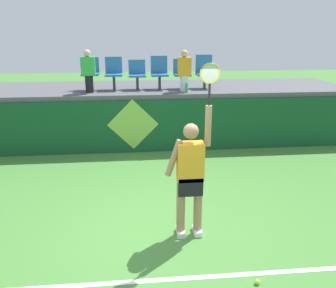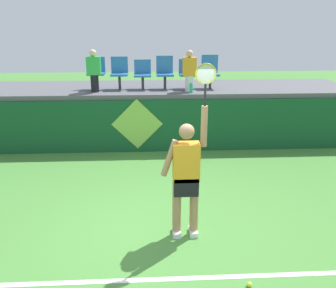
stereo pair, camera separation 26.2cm
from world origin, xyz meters
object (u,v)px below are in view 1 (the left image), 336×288
object	(u,v)px
stadium_chair_0	(90,71)
stadium_chair_2	(137,73)
water_bottle	(186,88)
stadium_chair_4	(182,72)
stadium_chair_3	(159,71)
tennis_ball	(257,282)
spectator_1	(88,71)
stadium_chair_1	(114,72)
spectator_0	(184,70)
stadium_chair_5	(204,70)
tennis_player	(190,174)

from	to	relation	value
stadium_chair_0	stadium_chair_2	size ratio (longest dim) A/B	1.10
water_bottle	stadium_chair_4	xyz separation A→B (m)	(-0.03, 0.66, 0.31)
water_bottle	stadium_chair_3	world-z (taller)	stadium_chair_3
tennis_ball	stadium_chair_2	size ratio (longest dim) A/B	0.09
spectator_1	stadium_chair_1	bearing A→B (deg)	34.48
stadium_chair_3	tennis_ball	bearing A→B (deg)	-82.61
stadium_chair_3	spectator_0	bearing A→B (deg)	-35.79
tennis_ball	stadium_chair_5	distance (m)	6.21
stadium_chair_0	spectator_1	bearing A→B (deg)	-90.00
stadium_chair_2	stadium_chair_3	world-z (taller)	stadium_chair_3
water_bottle	stadium_chair_1	distance (m)	1.97
tennis_ball	spectator_1	size ratio (longest dim) A/B	0.06
stadium_chair_2	spectator_1	size ratio (longest dim) A/B	0.72
tennis_ball	stadium_chair_4	world-z (taller)	stadium_chair_4
stadium_chair_3	spectator_0	distance (m)	0.74
spectator_1	tennis_ball	bearing A→B (deg)	-65.03
tennis_player	stadium_chair_3	xyz separation A→B (m)	(-0.10, 4.72, 0.91)
stadium_chair_5	stadium_chair_4	bearing A→B (deg)	-178.88
stadium_chair_5	stadium_chair_2	bearing A→B (deg)	-179.63
water_bottle	spectator_0	distance (m)	0.47
stadium_chair_1	stadium_chair_2	world-z (taller)	stadium_chair_1
tennis_ball	stadium_chair_4	size ratio (longest dim) A/B	0.09
spectator_0	stadium_chair_3	bearing A→B (deg)	144.21
tennis_player	stadium_chair_4	bearing A→B (deg)	83.88
stadium_chair_5	spectator_1	world-z (taller)	spectator_1
tennis_ball	spectator_1	distance (m)	6.36
water_bottle	tennis_ball	bearing A→B (deg)	-88.53
stadium_chair_4	spectator_0	xyz separation A→B (m)	(-0.00, -0.42, 0.10)
stadium_chair_1	spectator_1	bearing A→B (deg)	-145.52
tennis_player	stadium_chair_2	world-z (taller)	tennis_player
tennis_player	stadium_chair_2	size ratio (longest dim) A/B	3.43
tennis_ball	spectator_1	bearing A→B (deg)	114.97
stadium_chair_1	stadium_chair_0	bearing A→B (deg)	-179.62
tennis_ball	stadium_chair_4	distance (m)	6.18
stadium_chair_0	stadium_chair_1	world-z (taller)	stadium_chair_1
water_bottle	stadium_chair_3	size ratio (longest dim) A/B	0.29
spectator_1	spectator_0	bearing A→B (deg)	-0.47
water_bottle	spectator_1	world-z (taller)	spectator_1
tennis_player	stadium_chair_0	xyz separation A→B (m)	(-1.89, 4.71, 0.92)
stadium_chair_0	stadium_chair_3	size ratio (longest dim) A/B	0.97
stadium_chair_2	tennis_player	bearing A→B (deg)	-81.75
tennis_ball	stadium_chair_2	bearing A→B (deg)	102.91
stadium_chair_3	stadium_chair_4	distance (m)	0.60
tennis_player	spectator_1	size ratio (longest dim) A/B	2.46
stadium_chair_1	stadium_chair_4	distance (m)	1.79
tennis_ball	water_bottle	bearing A→B (deg)	91.47
water_bottle	stadium_chair_1	world-z (taller)	stadium_chair_1
stadium_chair_2	stadium_chair_4	bearing A→B (deg)	-0.02
stadium_chair_2	spectator_0	world-z (taller)	spectator_0
stadium_chair_1	stadium_chair_3	distance (m)	1.19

